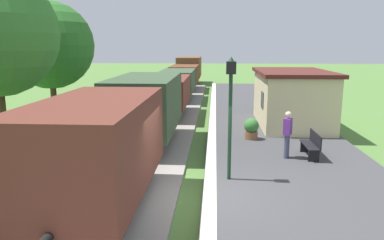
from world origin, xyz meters
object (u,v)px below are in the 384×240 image
Objects in this scene: tree_trackside_far at (50,45)px; potted_planter at (251,128)px; bench_down_platform at (271,102)px; station_hut at (292,98)px; bench_near_hut at (312,144)px; person_waiting at (287,133)px; lamp_post_near at (231,96)px; freight_train at (172,86)px.

potted_planter is at bearing -8.95° from tree_trackside_far.
station_hut is at bearing -85.80° from bench_down_platform.
potted_planter is at bearing 128.07° from bench_near_hut.
station_hut is 12.08m from tree_trackside_far.
person_waiting is (-0.94, -10.36, 0.46)m from bench_down_platform.
potted_planter is 0.15× the size of tree_trackside_far.
lamp_post_near is (-3.10, -2.49, 2.08)m from bench_near_hut.
freight_train is 10.59× the size of lamp_post_near.
potted_planter is 0.25× the size of lamp_post_near.
station_hut is 1.57× the size of lamp_post_near.
station_hut reaches higher than bench_down_platform.
lamp_post_near is (3.36, -13.96, 1.25)m from freight_train.
freight_train is at bearing 116.67° from potted_planter.
tree_trackside_far reaches higher than station_hut.
bench_near_hut is 0.41× the size of lamp_post_near.
bench_down_platform is at bearing 76.25° from lamp_post_near.
bench_near_hut and bench_down_platform have the same top height.
freight_train is at bearing 168.73° from bench_down_platform.
bench_down_platform is at bearing 90.00° from bench_near_hut.
bench_near_hut is 12.53m from tree_trackside_far.
freight_train reaches higher than potted_planter.
person_waiting is at bearing -69.13° from potted_planter.
lamp_post_near reaches higher than bench_near_hut.
bench_down_platform is 13.41m from tree_trackside_far.
potted_planter is (-1.02, 2.67, -0.46)m from person_waiting.
lamp_post_near reaches higher than potted_planter.
potted_planter is 10.14m from tree_trackside_far.
bench_near_hut is 0.24× the size of tree_trackside_far.
station_hut is 3.96m from potted_planter.
person_waiting is (-1.27, -5.77, -0.47)m from station_hut.
potted_planter is (4.51, -8.97, -0.83)m from freight_train.
potted_planter is at bearing -104.28° from bench_down_platform.
person_waiting is 0.46× the size of lamp_post_near.
station_hut is 3.39× the size of person_waiting.
station_hut is at bearing 53.49° from potted_planter.
bench_near_hut is 3.17m from potted_planter.
bench_near_hut is at bearing -51.93° from potted_planter.
tree_trackside_far is at bearing -172.11° from station_hut.
station_hut is (6.80, -5.88, 0.10)m from freight_train.
person_waiting is 0.27× the size of tree_trackside_far.
station_hut is 3.87× the size of bench_down_platform.
station_hut is 0.92× the size of tree_trackside_far.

